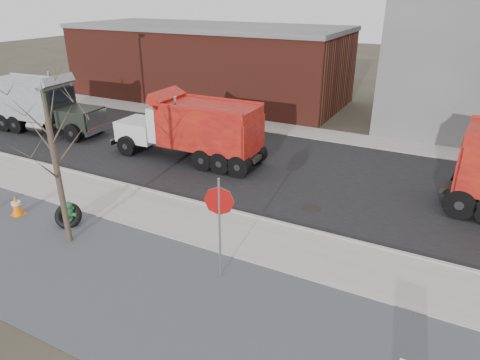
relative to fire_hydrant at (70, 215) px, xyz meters
The scene contains 14 objects.
ground 4.35m from the fire_hydrant, 26.01° to the left, with size 120.00×120.00×0.00m, color #383328.
gravel_verge 4.23m from the fire_hydrant, 22.33° to the right, with size 60.00×5.00×0.03m, color slate.
sidewalk 4.47m from the fire_hydrant, 28.91° to the left, with size 60.00×2.50×0.06m, color #9E9B93.
curb 5.22m from the fire_hydrant, 41.54° to the left, with size 60.00×0.15×0.11m, color #9E9B93.
road 9.09m from the fire_hydrant, 64.60° to the left, with size 60.00×9.40×0.02m, color black.
far_sidewalk 14.44m from the fire_hydrant, 74.35° to the left, with size 60.00×2.00×0.06m, color #9E9B93.
building_brick 19.99m from the fire_hydrant, 107.90° to the left, with size 20.20×8.20×5.30m.
bare_tree 3.02m from the fire_hydrant, 45.23° to the right, with size 3.20×3.20×5.20m.
fire_hydrant is the anchor object (origin of this frame).
truck_tire 0.08m from the fire_hydrant, behind, with size 1.16×1.10×0.89m.
stop_sign 6.16m from the fire_hydrant, ahead, with size 0.80×0.24×3.03m.
traffic_cone_far 2.36m from the fire_hydrant, behind, with size 0.41×0.41×0.79m.
dump_truck_red_b 7.39m from the fire_hydrant, 88.22° to the left, with size 7.55×2.32×3.19m.
dump_truck_grey 12.44m from the fire_hydrant, 144.39° to the left, with size 7.26×2.78×3.24m.
Camera 1 is at (7.20, -10.56, 7.42)m, focal length 32.00 mm.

